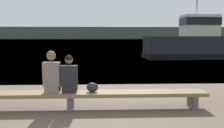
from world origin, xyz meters
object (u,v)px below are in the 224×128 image
Objects in this scene: person_left at (52,74)px; shopping_bag at (92,87)px; bench_main at (70,95)px; person_right at (69,76)px; tugboat_red at (195,45)px.

person_left reaches higher than shopping_bag.
person_right is (-0.02, 0.00, 0.47)m from bench_main.
tugboat_red is at bearing 60.70° from shopping_bag.
person_left reaches higher than person_right.
bench_main is 0.57m from shopping_bag.
tugboat_red reaches higher than person_left.
person_left is 16.50m from tugboat_red.
bench_main is at bearing 148.17° from tugboat_red.
tugboat_red is at bearing 57.75° from person_left.
person_left is 1.12× the size of person_right.
person_left is 3.61× the size of shopping_bag.
shopping_bag is at bearing -0.04° from person_left.
shopping_bag reaches higher than bench_main.
person_left is at bearing -179.55° from person_right.
tugboat_red is (8.80, 13.95, 0.22)m from person_left.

